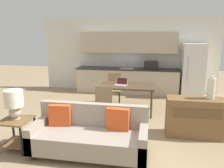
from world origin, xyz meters
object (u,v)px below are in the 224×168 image
Objects in this scene: dining_chair_far_left at (114,87)px; dining_chair_near_left at (104,102)px; table_lamp at (14,102)px; credenza at (194,117)px; vase at (211,88)px; dining_table at (127,88)px; laptop at (121,83)px; couch at (90,135)px; side_table at (16,129)px; refrigerator at (192,70)px.

dining_chair_far_left and dining_chair_near_left have the same top height.
table_lamp reaches higher than credenza.
dining_chair_far_left is at bearing 140.45° from vase.
dining_table is 3.93× the size of laptop.
side_table is (-1.38, -0.10, 0.05)m from couch.
refrigerator is 2.81m from dining_chair_far_left.
couch is 3.72× the size of table_lamp.
dining_table is 2.52× the size of side_table.
couch is (-0.41, -2.21, -0.35)m from dining_table.
credenza is at bearing -49.27° from dining_chair_far_left.
couch is 2.27m from laptop.
dining_chair_far_left is 1.52m from dining_chair_near_left.
table_lamp is (-1.39, -0.07, 0.56)m from couch.
credenza is 0.69m from vase.
credenza is (3.35, 1.09, -0.49)m from table_lamp.
refrigerator reaches higher than laptop.
refrigerator is 5.77m from side_table.
couch reaches higher than side_table.
couch is 4.35× the size of vase.
side_table is 0.50× the size of credenza.
vase is 2.37m from dining_chair_near_left.
laptop is (0.30, 0.77, 0.30)m from dining_chair_near_left.
dining_chair_far_left is 0.87m from laptop.
refrigerator is 1.93× the size of dining_chair_near_left.
dining_table is 0.90m from dining_chair_far_left.
refrigerator reaches higher than credenza.
side_table is at bearing -131.56° from refrigerator.
side_table is 1.56× the size of laptop.
laptop is at bearing -176.17° from dining_table.
side_table is at bearing -175.64° from couch.
couch is at bearing 2.80° from table_lamp.
refrigerator is at bearing 44.46° from dining_table.
dining_chair_near_left is (0.02, -1.52, 0.00)m from dining_chair_far_left.
refrigerator is 3.11× the size of side_table.
couch is 2.18× the size of dining_chair_far_left.
vase reaches higher than couch.
laptop is (-2.17, -1.99, -0.09)m from refrigerator.
table_lamp is (-0.02, 0.04, 0.51)m from side_table.
dining_table is 2.94m from side_table.
laptop is at bearing -72.51° from dining_chair_far_left.
dining_chair_near_left is at bearing -94.89° from dining_chair_far_left.
dining_chair_far_left is at bearing 66.68° from side_table.
table_lamp reaches higher than dining_chair_far_left.
side_table is 2.04m from dining_chair_near_left.
table_lamp is at bearing -112.90° from laptop.
dining_chair_near_left is at bearing 168.40° from credenza.
vase is (3.62, 1.16, 0.65)m from side_table.
credenza is 2.80m from dining_chair_far_left.
side_table is 2.86m from laptop.
table_lamp is at bearing -128.41° from dining_table.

